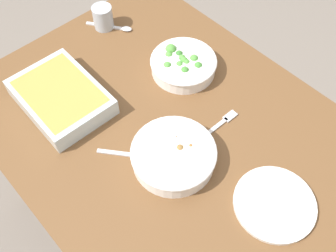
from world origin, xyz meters
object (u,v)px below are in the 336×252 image
at_px(spoon_by_stew, 135,155).
at_px(fork_on_table, 218,125).
at_px(drink_cup, 103,18).
at_px(side_plate, 275,204).
at_px(broccoli_bowl, 183,64).
at_px(baking_dish, 61,96).
at_px(spoon_spare, 116,27).
at_px(spoon_by_broccoli, 171,72).
at_px(stew_bowl, 174,155).

height_order(spoon_by_stew, fork_on_table, spoon_by_stew).
bearing_deg(drink_cup, fork_on_table, -1.77).
bearing_deg(drink_cup, side_plate, -6.27).
height_order(broccoli_bowl, fork_on_table, broccoli_bowl).
bearing_deg(baking_dish, spoon_by_stew, 8.32).
distance_m(drink_cup, spoon_spare, 0.05).
bearing_deg(spoon_spare, spoon_by_stew, -32.34).
bearing_deg(spoon_by_stew, broccoli_bowl, 113.94).
relative_size(drink_cup, side_plate, 0.39).
bearing_deg(spoon_by_broccoli, baking_dish, -112.10).
distance_m(spoon_by_stew, spoon_spare, 0.55).
relative_size(broccoli_bowl, drink_cup, 2.60).
bearing_deg(side_plate, baking_dish, -161.79).
xyz_separation_m(side_plate, fork_on_table, (-0.28, 0.08, -0.00)).
relative_size(side_plate, spoon_by_broccoli, 1.34).
relative_size(stew_bowl, side_plate, 1.10).
height_order(baking_dish, side_plate, baking_dish).
bearing_deg(spoon_by_broccoli, spoon_by_stew, -60.51).
xyz_separation_m(baking_dish, spoon_spare, (-0.16, 0.34, -0.03)).
bearing_deg(broccoli_bowl, stew_bowl, -48.37).
bearing_deg(drink_cup, spoon_by_stew, -28.36).
relative_size(stew_bowl, broccoli_bowl, 1.09).
height_order(stew_bowl, baking_dish, same).
bearing_deg(spoon_by_stew, drink_cup, 151.64).
xyz_separation_m(spoon_spare, fork_on_table, (0.56, -0.04, -0.00)).
height_order(drink_cup, spoon_by_broccoli, drink_cup).
relative_size(broccoli_bowl, fork_on_table, 1.24).
bearing_deg(spoon_by_broccoli, spoon_spare, 179.75).
distance_m(spoon_by_broccoli, fork_on_table, 0.26).
bearing_deg(broccoli_bowl, fork_on_table, -18.57).
bearing_deg(broccoli_bowl, side_plate, -16.99).
distance_m(broccoli_bowl, fork_on_table, 0.25).
height_order(broccoli_bowl, drink_cup, drink_cup).
bearing_deg(side_plate, spoon_spare, 171.82).
xyz_separation_m(side_plate, spoon_by_stew, (-0.36, -0.18, -0.00)).
relative_size(stew_bowl, spoon_by_broccoli, 1.47).
relative_size(broccoli_bowl, spoon_by_stew, 1.49).
height_order(stew_bowl, drink_cup, drink_cup).
xyz_separation_m(spoon_by_broccoli, spoon_spare, (-0.30, 0.00, 0.00)).
distance_m(drink_cup, spoon_by_broccoli, 0.34).
xyz_separation_m(broccoli_bowl, drink_cup, (-0.35, -0.06, 0.01)).
height_order(broccoli_bowl, spoon_by_stew, broccoli_bowl).
xyz_separation_m(baking_dish, drink_cup, (-0.20, 0.32, 0.00)).
bearing_deg(fork_on_table, spoon_by_broccoli, 170.84).
height_order(drink_cup, side_plate, drink_cup).
bearing_deg(broccoli_bowl, spoon_spare, -173.37).
height_order(baking_dish, drink_cup, drink_cup).
distance_m(side_plate, spoon_spare, 0.84).
relative_size(baking_dish, drink_cup, 3.58).
relative_size(drink_cup, spoon_by_stew, 0.58).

